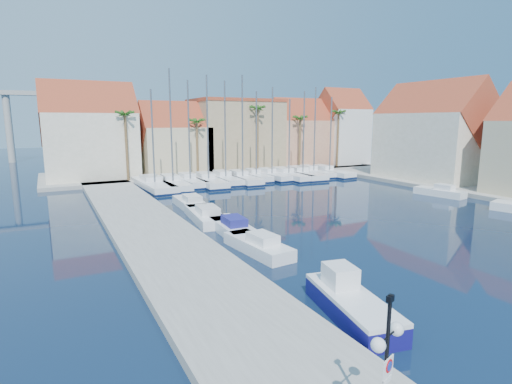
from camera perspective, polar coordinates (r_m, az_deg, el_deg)
ground at (r=22.60m, az=19.48°, el=-12.70°), size 260.00×260.00×0.00m
quay_west at (r=29.41m, az=-13.64°, el=-6.52°), size 6.00×77.00×0.50m
shore_north at (r=67.52m, az=-5.18°, el=3.10°), size 54.00×16.00×0.50m
shore_east at (r=56.32m, az=30.66°, el=0.28°), size 12.00×60.00×0.50m
lamp_post at (r=10.94m, az=18.25°, el=-20.30°), size 1.30×0.69×3.98m
fishing_boat at (r=18.75m, az=13.28°, el=-15.04°), size 3.01×5.99×2.01m
motorboat_west_0 at (r=26.40m, az=0.37°, el=-7.57°), size 2.45×6.06×1.40m
motorboat_west_1 at (r=30.83m, az=-3.48°, el=-4.97°), size 2.40×6.40×1.40m
motorboat_west_2 at (r=34.75m, az=-7.17°, el=-3.28°), size 2.99×7.31×1.40m
motorboat_west_3 at (r=39.96m, az=-9.32°, el=-1.56°), size 2.32×6.53×1.40m
motorboat_east_1 at (r=50.36m, az=24.82°, el=0.05°), size 2.73×5.74×1.40m
sailboat_0 at (r=51.91m, az=-14.44°, el=1.02°), size 3.51×11.74×12.25m
sailboat_1 at (r=52.32m, az=-11.91°, el=1.24°), size 3.17×10.53×14.78m
sailboat_2 at (r=53.78m, az=-9.54°, el=1.58°), size 2.62×9.00×13.57m
sailboat_3 at (r=53.70m, az=-6.97°, el=1.61°), size 3.38×10.57×14.23m
sailboat_4 at (r=55.59m, az=-4.54°, el=1.95°), size 2.94×9.70×13.72m
sailboat_5 at (r=55.71m, az=-2.14°, el=2.01°), size 2.89×9.82×14.46m
sailboat_6 at (r=57.65m, az=-0.14°, el=2.30°), size 2.57×8.18×12.52m
sailboat_7 at (r=58.43m, az=2.02°, el=2.40°), size 2.93×8.60×13.16m
sailboat_8 at (r=59.30m, az=4.37°, el=2.43°), size 3.14×10.56×11.53m
sailboat_9 at (r=60.75m, az=6.41°, el=2.59°), size 3.84×11.29×12.73m
sailboat_10 at (r=62.69m, az=7.95°, el=2.83°), size 2.71×9.17×13.44m
sailboat_11 at (r=63.27m, az=10.09°, el=2.81°), size 3.44×10.21×12.00m
building_0 at (r=61.21m, az=-22.62°, el=7.53°), size 12.30×9.00×13.50m
building_1 at (r=63.50m, az=-11.64°, el=7.06°), size 10.30×8.00×11.00m
building_2 at (r=68.25m, az=-2.91°, el=8.27°), size 14.20×10.20×11.50m
building_3 at (r=73.26m, az=6.06°, el=8.05°), size 10.30×8.00×12.00m
building_4 at (r=77.80m, az=12.08°, el=8.82°), size 8.30×8.00×14.00m
building_6 at (r=60.90m, az=23.98°, el=7.42°), size 9.00×14.30×13.50m
palm_0 at (r=56.74m, az=-18.23°, el=10.23°), size 2.60×2.60×10.15m
palm_1 at (r=59.26m, az=-8.48°, el=9.69°), size 2.60×2.60×9.15m
palm_2 at (r=63.29m, az=0.22°, el=11.53°), size 2.60×2.60×11.15m
palm_3 at (r=67.39m, az=6.34°, el=10.19°), size 2.60×2.60×9.65m
palm_4 at (r=72.16m, az=11.73°, el=10.79°), size 2.60×2.60×10.65m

